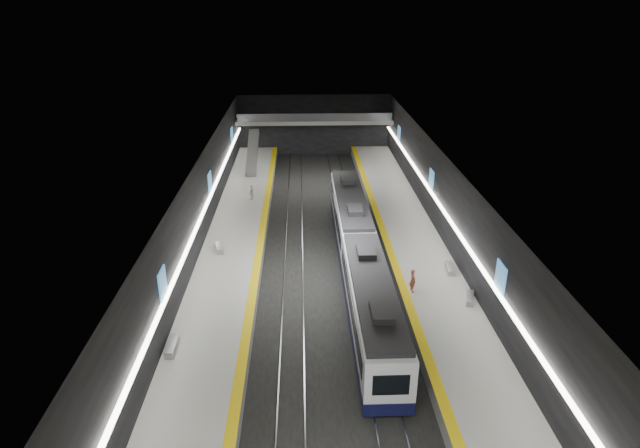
{
  "coord_description": "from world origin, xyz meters",
  "views": [
    {
      "loc": [
        -1.78,
        -35.31,
        20.2
      ],
      "look_at": [
        -0.27,
        6.1,
        2.2
      ],
      "focal_mm": 30.0,
      "sensor_mm": 36.0,
      "label": 1
    }
  ],
  "objects_px": {
    "escalator": "(253,152)",
    "bench_left_near": "(172,346)",
    "train": "(359,252)",
    "passenger_right_a": "(413,281)",
    "passenger_left_a": "(252,192)",
    "bench_left_far": "(219,248)",
    "bench_right_near": "(470,298)",
    "bench_right_far": "(450,268)"
  },
  "relations": [
    {
      "from": "bench_left_near",
      "to": "passenger_left_a",
      "type": "height_order",
      "value": "passenger_left_a"
    },
    {
      "from": "bench_left_near",
      "to": "bench_left_far",
      "type": "relative_size",
      "value": 1.07
    },
    {
      "from": "bench_left_far",
      "to": "bench_right_near",
      "type": "relative_size",
      "value": 1.07
    },
    {
      "from": "bench_left_near",
      "to": "bench_left_far",
      "type": "xyz_separation_m",
      "value": [
        1.0,
        13.07,
        -0.02
      ]
    },
    {
      "from": "bench_left_near",
      "to": "bench_right_far",
      "type": "xyz_separation_m",
      "value": [
        18.74,
        8.92,
        -0.02
      ]
    },
    {
      "from": "passenger_left_a",
      "to": "bench_right_near",
      "type": "bearing_deg",
      "value": 52.91
    },
    {
      "from": "passenger_left_a",
      "to": "bench_right_far",
      "type": "bearing_deg",
      "value": 59.26
    },
    {
      "from": "escalator",
      "to": "bench_left_near",
      "type": "bearing_deg",
      "value": -93.24
    },
    {
      "from": "escalator",
      "to": "bench_right_far",
      "type": "xyz_separation_m",
      "value": [
        16.74,
        -26.36,
        -1.68
      ]
    },
    {
      "from": "bench_right_far",
      "to": "bench_right_near",
      "type": "bearing_deg",
      "value": -78.97
    },
    {
      "from": "bench_right_near",
      "to": "escalator",
      "type": "bearing_deg",
      "value": 136.65
    },
    {
      "from": "escalator",
      "to": "bench_right_far",
      "type": "relative_size",
      "value": 4.48
    },
    {
      "from": "train",
      "to": "bench_right_near",
      "type": "bearing_deg",
      "value": -36.61
    },
    {
      "from": "escalator",
      "to": "passenger_right_a",
      "type": "bearing_deg",
      "value": -65.46
    },
    {
      "from": "passenger_right_a",
      "to": "passenger_left_a",
      "type": "xyz_separation_m",
      "value": [
        -12.64,
        18.48,
        -0.08
      ]
    },
    {
      "from": "escalator",
      "to": "bench_right_near",
      "type": "bearing_deg",
      "value": -60.93
    },
    {
      "from": "train",
      "to": "bench_left_far",
      "type": "height_order",
      "value": "train"
    },
    {
      "from": "escalator",
      "to": "passenger_right_a",
      "type": "xyz_separation_m",
      "value": [
        13.32,
        -29.18,
        -1.05
      ]
    },
    {
      "from": "bench_right_far",
      "to": "passenger_right_a",
      "type": "bearing_deg",
      "value": -132.95
    },
    {
      "from": "escalator",
      "to": "passenger_left_a",
      "type": "xyz_separation_m",
      "value": [
        0.69,
        -10.7,
        -1.13
      ]
    },
    {
      "from": "train",
      "to": "bench_right_far",
      "type": "height_order",
      "value": "train"
    },
    {
      "from": "train",
      "to": "bench_left_far",
      "type": "xyz_separation_m",
      "value": [
        -11.0,
        3.17,
        -0.97
      ]
    },
    {
      "from": "bench_right_far",
      "to": "passenger_left_a",
      "type": "relative_size",
      "value": 1.16
    },
    {
      "from": "bench_left_near",
      "to": "bench_right_near",
      "type": "relative_size",
      "value": 1.15
    },
    {
      "from": "bench_left_near",
      "to": "bench_right_near",
      "type": "height_order",
      "value": "bench_left_near"
    },
    {
      "from": "bench_left_near",
      "to": "bench_left_far",
      "type": "height_order",
      "value": "bench_left_near"
    },
    {
      "from": "train",
      "to": "bench_left_near",
      "type": "distance_m",
      "value": 15.59
    },
    {
      "from": "bench_right_far",
      "to": "bench_left_far",
      "type": "bearing_deg",
      "value": 174.39
    },
    {
      "from": "passenger_right_a",
      "to": "passenger_left_a",
      "type": "distance_m",
      "value": 22.39
    },
    {
      "from": "escalator",
      "to": "passenger_right_a",
      "type": "distance_m",
      "value": 32.1
    },
    {
      "from": "escalator",
      "to": "bench_left_far",
      "type": "bearing_deg",
      "value": -92.58
    },
    {
      "from": "bench_right_near",
      "to": "passenger_left_a",
      "type": "distance_m",
      "value": 25.73
    },
    {
      "from": "bench_left_far",
      "to": "bench_right_far",
      "type": "bearing_deg",
      "value": -25.77
    },
    {
      "from": "bench_left_far",
      "to": "bench_right_far",
      "type": "height_order",
      "value": "bench_left_far"
    },
    {
      "from": "bench_right_near",
      "to": "passenger_right_a",
      "type": "xyz_separation_m",
      "value": [
        -3.68,
        1.4,
        0.64
      ]
    },
    {
      "from": "train",
      "to": "escalator",
      "type": "bearing_deg",
      "value": 111.5
    },
    {
      "from": "passenger_right_a",
      "to": "bench_left_near",
      "type": "bearing_deg",
      "value": 98.58
    },
    {
      "from": "train",
      "to": "passenger_right_a",
      "type": "height_order",
      "value": "train"
    },
    {
      "from": "train",
      "to": "passenger_right_a",
      "type": "bearing_deg",
      "value": -48.79
    },
    {
      "from": "passenger_left_a",
      "to": "bench_left_far",
      "type": "bearing_deg",
      "value": 5.22
    },
    {
      "from": "escalator",
      "to": "passenger_right_a",
      "type": "height_order",
      "value": "escalator"
    },
    {
      "from": "train",
      "to": "passenger_left_a",
      "type": "relative_size",
      "value": 19.55
    }
  ]
}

